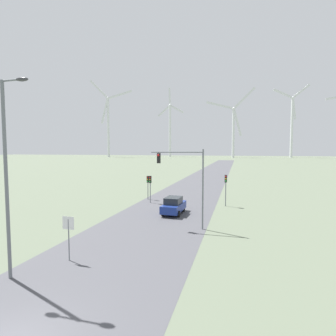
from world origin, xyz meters
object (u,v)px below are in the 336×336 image
(traffic_light_post_near_left, at_px, (148,182))
(car_approaching, at_px, (174,205))
(stop_sign_near, at_px, (69,230))
(wind_turbine_right, at_px, (292,122))
(streetlamp, at_px, (5,157))
(wind_turbine_left, at_px, (170,126))
(traffic_light_post_mid_left, at_px, (150,183))
(wind_turbine_center, at_px, (233,126))
(wind_turbine_far_left, at_px, (108,121))
(traffic_light_post_near_right, at_px, (226,183))
(traffic_light_mast_overhead, at_px, (185,173))

(traffic_light_post_near_left, xyz_separation_m, car_approaching, (5.38, -7.01, -1.48))
(stop_sign_near, relative_size, wind_turbine_right, 0.04)
(streetlamp, relative_size, wind_turbine_left, 0.16)
(traffic_light_post_mid_left, xyz_separation_m, wind_turbine_center, (6.39, 202.33, 24.42))
(wind_turbine_right, bearing_deg, traffic_light_post_near_left, -104.65)
(wind_turbine_far_left, bearing_deg, streetlamp, -63.43)
(traffic_light_post_mid_left, xyz_separation_m, wind_turbine_far_left, (-108.16, 193.85, 31.26))
(stop_sign_near, xyz_separation_m, wind_turbine_center, (5.49, 220.43, 25.05))
(traffic_light_post_near_right, distance_m, traffic_light_post_mid_left, 9.52)
(streetlamp, relative_size, wind_turbine_far_left, 0.14)
(traffic_light_post_mid_left, bearing_deg, stop_sign_near, -87.15)
(traffic_light_post_near_right, height_order, wind_turbine_right, wind_turbine_right)
(car_approaching, bearing_deg, traffic_light_mast_overhead, -64.64)
(traffic_light_post_mid_left, distance_m, wind_turbine_right, 227.52)
(wind_turbine_left, distance_m, wind_turbine_right, 109.63)
(car_approaching, height_order, wind_turbine_right, wind_turbine_right)
(streetlamp, height_order, wind_turbine_left, wind_turbine_left)
(traffic_light_mast_overhead, xyz_separation_m, wind_turbine_right, (49.06, 228.31, 26.42))
(car_approaching, distance_m, wind_turbine_right, 231.46)
(wind_turbine_right, bearing_deg, wind_turbine_far_left, -171.35)
(streetlamp, xyz_separation_m, car_approaching, (5.09, 15.93, -5.60))
(traffic_light_post_near_right, bearing_deg, wind_turbine_far_left, 121.32)
(traffic_light_post_mid_left, distance_m, traffic_light_mast_overhead, 11.80)
(stop_sign_near, distance_m, wind_turbine_left, 243.24)
(stop_sign_near, xyz_separation_m, traffic_light_post_near_left, (-1.97, 20.19, 0.45))
(streetlamp, height_order, traffic_light_mast_overhead, streetlamp)
(traffic_light_post_near_right, relative_size, wind_turbine_center, 0.06)
(traffic_light_post_mid_left, relative_size, car_approaching, 0.84)
(wind_turbine_left, bearing_deg, traffic_light_mast_overhead, -75.05)
(wind_turbine_far_left, bearing_deg, stop_sign_near, -62.77)
(traffic_light_mast_overhead, height_order, wind_turbine_left, wind_turbine_left)
(traffic_light_mast_overhead, xyz_separation_m, car_approaching, (-2.20, 4.64, -3.97))
(traffic_light_post_near_left, xyz_separation_m, wind_turbine_center, (7.45, 200.23, 24.60))
(wind_turbine_far_left, distance_m, wind_turbine_left, 59.07)
(traffic_light_post_near_left, relative_size, wind_turbine_far_left, 0.04)
(stop_sign_near, bearing_deg, traffic_light_mast_overhead, 56.66)
(wind_turbine_left, distance_m, wind_turbine_center, 62.29)
(traffic_light_post_near_right, distance_m, wind_turbine_right, 224.91)
(traffic_light_post_mid_left, xyz_separation_m, traffic_light_mast_overhead, (6.52, -9.56, 2.32))
(stop_sign_near, relative_size, wind_turbine_left, 0.04)
(traffic_light_post_mid_left, relative_size, wind_turbine_center, 0.06)
(traffic_light_post_near_right, relative_size, wind_turbine_right, 0.06)
(traffic_light_mast_overhead, xyz_separation_m, wind_turbine_far_left, (-114.68, 203.40, 28.94))
(traffic_light_post_near_left, relative_size, traffic_light_post_mid_left, 0.93)
(traffic_light_post_mid_left, height_order, wind_turbine_left, wind_turbine_left)
(traffic_light_post_near_left, xyz_separation_m, traffic_light_post_near_right, (10.57, -1.63, 0.41))
(traffic_light_post_near_left, bearing_deg, traffic_light_post_mid_left, -63.08)
(streetlamp, distance_m, wind_turbine_far_left, 241.60)
(wind_turbine_center, bearing_deg, traffic_light_post_near_left, -92.13)
(streetlamp, bearing_deg, wind_turbine_far_left, 116.57)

